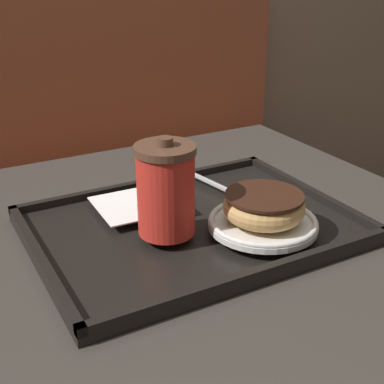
# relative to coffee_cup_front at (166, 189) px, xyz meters

# --- Properties ---
(booth_bench) EXTENTS (1.24, 0.44, 1.00)m
(booth_bench) POSITION_rel_coffee_cup_front_xyz_m (0.26, 0.86, -0.48)
(booth_bench) COLOR brown
(booth_bench) RESTS_ON ground_plane
(cafe_table) EXTENTS (0.83, 0.85, 0.71)m
(cafe_table) POSITION_rel_coffee_cup_front_xyz_m (0.04, -0.01, -0.26)
(cafe_table) COLOR #38332D
(cafe_table) RESTS_ON ground_plane
(serving_tray) EXTENTS (0.45, 0.33, 0.02)m
(serving_tray) POSITION_rel_coffee_cup_front_xyz_m (0.05, 0.02, -0.08)
(serving_tray) COLOR black
(serving_tray) RESTS_ON cafe_table
(napkin_paper) EXTENTS (0.13, 0.12, 0.00)m
(napkin_paper) POSITION_rel_coffee_cup_front_xyz_m (0.00, 0.10, -0.06)
(napkin_paper) COLOR white
(napkin_paper) RESTS_ON serving_tray
(coffee_cup_front) EXTENTS (0.08, 0.08, 0.14)m
(coffee_cup_front) POSITION_rel_coffee_cup_front_xyz_m (0.00, 0.00, 0.00)
(coffee_cup_front) COLOR red
(coffee_cup_front) RESTS_ON serving_tray
(plate_with_chocolate_donut) EXTENTS (0.15, 0.15, 0.01)m
(plate_with_chocolate_donut) POSITION_rel_coffee_cup_front_xyz_m (0.12, -0.05, -0.06)
(plate_with_chocolate_donut) COLOR white
(plate_with_chocolate_donut) RESTS_ON serving_tray
(donut_chocolate_glazed) EXTENTS (0.11, 0.11, 0.04)m
(donut_chocolate_glazed) POSITION_rel_coffee_cup_front_xyz_m (0.12, -0.05, -0.03)
(donut_chocolate_glazed) COLOR tan
(donut_chocolate_glazed) RESTS_ON plate_with_chocolate_donut
(spoon) EXTENTS (0.04, 0.16, 0.01)m
(spoon) POSITION_rel_coffee_cup_front_xyz_m (0.13, 0.16, -0.06)
(spoon) COLOR silver
(spoon) RESTS_ON serving_tray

